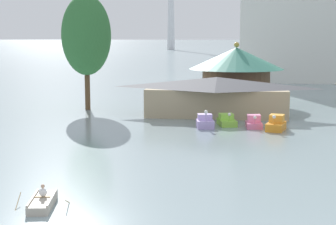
% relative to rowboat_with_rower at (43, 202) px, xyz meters
% --- Properties ---
extents(rowboat_with_rower, '(2.97, 3.35, 1.29)m').
position_rel_rowboat_with_rower_xyz_m(rowboat_with_rower, '(0.00, 0.00, 0.00)').
color(rowboat_with_rower, '#ADA393').
rests_on(rowboat_with_rower, ground).
extents(pedal_boat_lavender, '(2.01, 2.56, 1.90)m').
position_rel_rowboat_with_rower_xyz_m(pedal_boat_lavender, '(7.03, 25.86, 0.29)').
color(pedal_boat_lavender, '#B299D8').
rests_on(pedal_boat_lavender, ground).
extents(pedal_boat_lime, '(2.24, 3.16, 1.46)m').
position_rel_rowboat_with_rower_xyz_m(pedal_boat_lime, '(9.14, 27.55, 0.20)').
color(pedal_boat_lime, '#8CCC3F').
rests_on(pedal_boat_lime, ground).
extents(pedal_boat_pink, '(1.71, 2.56, 1.35)m').
position_rel_rowboat_with_rower_xyz_m(pedal_boat_pink, '(11.88, 26.55, 0.23)').
color(pedal_boat_pink, pink).
rests_on(pedal_boat_pink, ground).
extents(pedal_boat_orange, '(2.20, 3.18, 1.67)m').
position_rel_rowboat_with_rower_xyz_m(pedal_boat_orange, '(14.00, 25.29, 0.33)').
color(pedal_boat_orange, orange).
rests_on(pedal_boat_orange, ground).
extents(boathouse, '(17.08, 7.64, 4.43)m').
position_rel_rowboat_with_rower_xyz_m(boathouse, '(7.81, 34.10, 2.05)').
color(boathouse, tan).
rests_on(boathouse, ground).
extents(green_roof_pavilion, '(12.32, 12.32, 8.27)m').
position_rel_rowboat_with_rower_xyz_m(green_roof_pavilion, '(9.88, 43.56, 4.14)').
color(green_roof_pavilion, brown).
rests_on(green_roof_pavilion, ground).
extents(shoreline_tree_tall_left, '(6.03, 6.03, 14.04)m').
position_rel_rowboat_with_rower_xyz_m(shoreline_tree_tall_left, '(-8.23, 36.65, 8.86)').
color(shoreline_tree_tall_left, brown).
rests_on(shoreline_tree_tall_left, ground).
extents(background_building_block, '(35.16, 16.15, 26.81)m').
position_rel_rowboat_with_rower_xyz_m(background_building_block, '(27.41, 84.00, 13.16)').
color(background_building_block, silver).
rests_on(background_building_block, ground).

